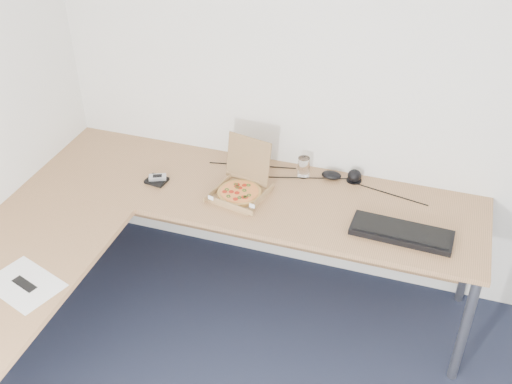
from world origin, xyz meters
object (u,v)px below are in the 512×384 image
(keyboard, at_px, (401,233))
(wallet, at_px, (157,180))
(pizza_box, at_px, (240,189))
(drinking_glass, at_px, (304,167))
(desk, at_px, (168,231))

(keyboard, xyz_separation_m, wallet, (-1.37, 0.05, -0.01))
(pizza_box, relative_size, keyboard, 0.62)
(keyboard, bearing_deg, pizza_box, 177.11)
(drinking_glass, bearing_deg, pizza_box, -134.74)
(desk, xyz_separation_m, pizza_box, (0.26, 0.38, 0.06))
(desk, relative_size, drinking_glass, 21.22)
(desk, bearing_deg, pizza_box, 55.78)
(drinking_glass, relative_size, keyboard, 0.23)
(desk, height_order, wallet, wallet)
(drinking_glass, xyz_separation_m, wallet, (-0.77, -0.32, -0.05))
(desk, relative_size, keyboard, 4.98)
(pizza_box, distance_m, keyboard, 0.88)
(pizza_box, xyz_separation_m, keyboard, (0.88, -0.08, -0.02))
(pizza_box, xyz_separation_m, wallet, (-0.49, -0.03, -0.02))
(keyboard, bearing_deg, drinking_glass, 151.18)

